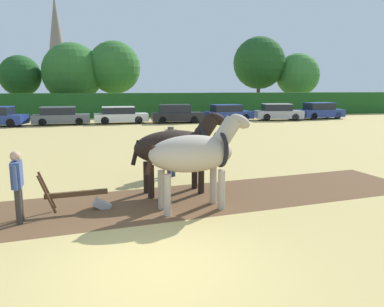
% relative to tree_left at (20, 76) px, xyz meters
% --- Properties ---
extents(ground_plane, '(240.00, 240.00, 0.00)m').
position_rel_tree_left_xyz_m(ground_plane, '(10.06, -39.42, -4.22)').
color(ground_plane, tan).
extents(plowed_furrow_strip, '(20.66, 5.45, 0.01)m').
position_rel_tree_left_xyz_m(plowed_furrow_strip, '(8.19, -36.08, -4.22)').
color(plowed_furrow_strip, brown).
rests_on(plowed_furrow_strip, ground).
extents(hedgerow, '(64.71, 1.52, 2.43)m').
position_rel_tree_left_xyz_m(hedgerow, '(10.06, -6.56, -3.01)').
color(hedgerow, '#1E511E').
rests_on(hedgerow, ground).
extents(tree_left, '(4.50, 4.50, 6.49)m').
position_rel_tree_left_xyz_m(tree_left, '(0.00, 0.00, 0.00)').
color(tree_left, brown).
rests_on(tree_left, ground).
extents(tree_center_left, '(6.60, 6.60, 7.87)m').
position_rel_tree_left_xyz_m(tree_center_left, '(5.64, -1.01, 0.34)').
color(tree_center_left, '#4C3823').
rests_on(tree_center_left, ground).
extents(tree_center, '(5.86, 5.86, 8.12)m').
position_rel_tree_left_xyz_m(tree_center, '(10.21, -1.40, 0.96)').
color(tree_center, '#4C3823').
rests_on(tree_center, ground).
extents(tree_center_right, '(6.42, 6.42, 9.19)m').
position_rel_tree_left_xyz_m(tree_center_right, '(27.95, -0.52, 1.74)').
color(tree_center_right, brown).
rests_on(tree_center_right, ground).
extents(tree_right, '(5.36, 5.36, 7.21)m').
position_rel_tree_left_xyz_m(tree_right, '(32.76, -1.50, 0.29)').
color(tree_right, brown).
rests_on(tree_right, ground).
extents(church_spire, '(3.09, 3.09, 20.06)m').
position_rel_tree_left_xyz_m(church_spire, '(0.33, 32.03, 6.28)').
color(church_spire, gray).
rests_on(church_spire, ground).
extents(draft_horse_lead_left, '(2.83, 1.22, 2.45)m').
position_rel_tree_left_xyz_m(draft_horse_lead_left, '(11.43, -36.46, -2.81)').
color(draft_horse_lead_left, '#B2A38E').
rests_on(draft_horse_lead_left, ground).
extents(draft_horse_lead_right, '(2.93, 1.28, 2.38)m').
position_rel_tree_left_xyz_m(draft_horse_lead_right, '(11.25, -34.94, -2.87)').
color(draft_horse_lead_right, black).
rests_on(draft_horse_lead_right, ground).
extents(plow, '(1.74, 0.54, 1.13)m').
position_rel_tree_left_xyz_m(plow, '(8.65, -36.03, -3.90)').
color(plow, '#4C331E').
rests_on(plow, ground).
extents(farmer_at_plow, '(0.24, 0.66, 1.65)m').
position_rel_tree_left_xyz_m(farmer_at_plow, '(7.31, -36.57, -3.27)').
color(farmer_at_plow, '#38332D').
rests_on(farmer_at_plow, ground).
extents(farmer_beside_team, '(0.44, 0.57, 1.71)m').
position_rel_tree_left_xyz_m(farmer_beside_team, '(11.41, -32.83, -3.22)').
color(farmer_beside_team, '#28334C').
rests_on(farmer_beside_team, ground).
extents(parked_car_center_left, '(4.55, 2.00, 1.46)m').
position_rel_tree_left_xyz_m(parked_car_center_left, '(5.55, -13.27, -3.52)').
color(parked_car_center_left, '#565B66').
rests_on(parked_car_center_left, ground).
extents(parked_car_center, '(4.48, 1.97, 1.41)m').
position_rel_tree_left_xyz_m(parked_car_center, '(10.34, -13.18, -3.54)').
color(parked_car_center, silver).
rests_on(parked_car_center, ground).
extents(parked_car_center_right, '(4.38, 2.01, 1.56)m').
position_rel_tree_left_xyz_m(parked_car_center_right, '(15.07, -13.60, -3.48)').
color(parked_car_center_right, black).
rests_on(parked_car_center_right, ground).
extents(parked_car_right, '(4.48, 2.18, 1.46)m').
position_rel_tree_left_xyz_m(parked_car_right, '(20.04, -12.59, -3.52)').
color(parked_car_right, navy).
rests_on(parked_car_right, ground).
extents(parked_car_far_right, '(4.48, 2.42, 1.52)m').
position_rel_tree_left_xyz_m(parked_car_far_right, '(24.68, -13.24, -3.49)').
color(parked_car_far_right, '#A8A8B2').
rests_on(parked_car_far_right, ground).
extents(parked_car_end_right, '(4.52, 2.20, 1.56)m').
position_rel_tree_left_xyz_m(parked_car_end_right, '(29.34, -12.70, -3.47)').
color(parked_car_end_right, navy).
rests_on(parked_car_end_right, ground).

